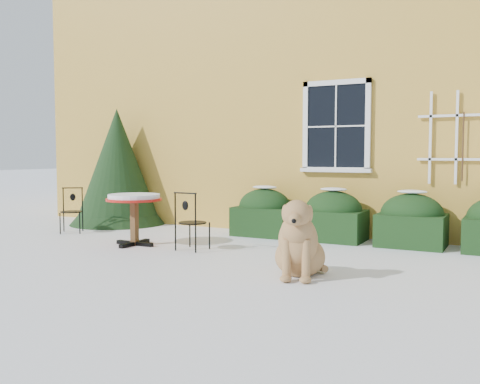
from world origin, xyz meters
The scene contains 8 objects.
ground centered at (0.00, 0.00, 0.00)m, with size 80.00×80.00×0.00m, color white.
house centered at (0.00, 7.00, 3.22)m, with size 12.40×8.40×6.40m.
hedge_row centered at (1.65, 2.55, 0.40)m, with size 4.95×0.80×0.91m.
evergreen_shrub centered at (-3.77, 2.58, 0.98)m, with size 2.02×2.02×2.45m.
bistro_table centered at (-1.72, 0.58, 0.70)m, with size 0.90×0.90×0.84m.
patio_chair_near centered at (-0.65, 0.62, 0.45)m, with size 0.43×0.43×0.91m.
patio_chair_far centered at (-3.70, 1.17, 0.42)m, with size 0.52×0.52×0.85m.
dog centered at (1.49, -0.33, 0.39)m, with size 0.77×1.10×0.98m.
Camera 1 is at (3.81, -6.27, 1.47)m, focal length 40.00 mm.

